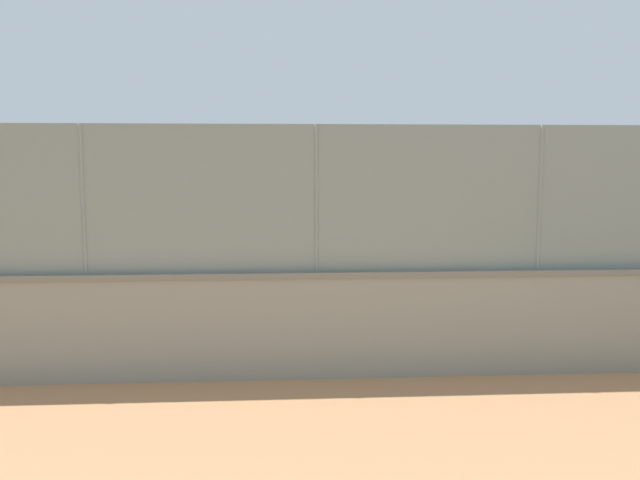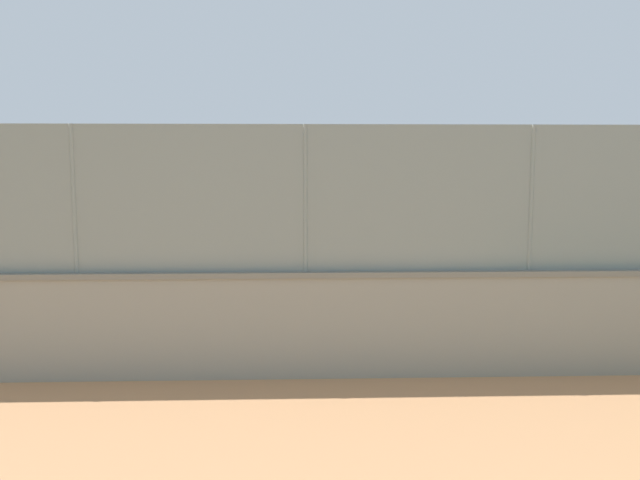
{
  "view_description": "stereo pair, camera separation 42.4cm",
  "coord_description": "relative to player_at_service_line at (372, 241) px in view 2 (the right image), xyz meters",
  "views": [
    {
      "loc": [
        -2.61,
        20.21,
        3.1
      ],
      "look_at": [
        -3.73,
        5.38,
        1.35
      ],
      "focal_mm": 37.64,
      "sensor_mm": 36.0,
      "label": 1
    },
    {
      "loc": [
        -3.04,
        20.23,
        3.1
      ],
      "look_at": [
        -3.73,
        5.38,
        1.35
      ],
      "focal_mm": 37.64,
      "sensor_mm": 36.0,
      "label": 2
    }
  ],
  "objects": [
    {
      "name": "player_near_wall_returning",
      "position": [
        -0.21,
        -3.16,
        -0.07
      ],
      "size": [
        0.93,
        0.95,
        1.61
      ],
      "color": "black",
      "rests_on": "ground_plane"
    },
    {
      "name": "perimeter_wall",
      "position": [
        5.16,
        8.01,
        -0.24
      ],
      "size": [
        32.8,
        0.67,
        1.54
      ],
      "color": "gray",
      "rests_on": "ground_plane"
    },
    {
      "name": "sports_ball",
      "position": [
        1.2,
        1.92,
        0.37
      ],
      "size": [
        0.21,
        0.21,
        0.21
      ],
      "primitive_type": "sphere",
      "color": "#3399D8"
    },
    {
      "name": "player_at_service_line",
      "position": [
        0.0,
        0.0,
        0.0
      ],
      "size": [
        0.94,
        0.97,
        1.71
      ],
      "color": "navy",
      "rests_on": "ground_plane"
    },
    {
      "name": "ground_plane",
      "position": [
        5.22,
        -2.77,
        -1.02
      ],
      "size": [
        260.0,
        260.0,
        0.0
      ],
      "primitive_type": "plane",
      "color": "tan"
    },
    {
      "name": "fence_panel_on_wall",
      "position": [
        5.16,
        8.01,
        1.56
      ],
      "size": [
        32.21,
        0.4,
        2.07
      ],
      "color": "gray",
      "rests_on": "perimeter_wall"
    }
  ]
}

